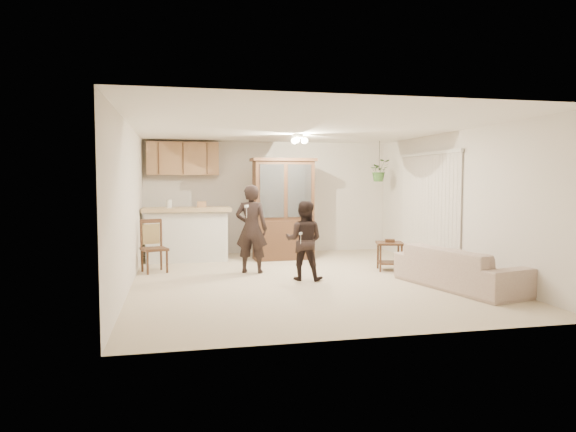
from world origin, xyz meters
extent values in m
plane|color=#BDA98F|center=(0.00, 0.00, 0.00)|extent=(6.50, 6.50, 0.00)
cube|color=white|center=(0.00, 0.00, 2.50)|extent=(5.50, 6.50, 0.02)
cube|color=beige|center=(0.00, 3.25, 1.25)|extent=(5.50, 0.02, 2.50)
cube|color=beige|center=(0.00, -3.25, 1.25)|extent=(5.50, 0.02, 2.50)
cube|color=beige|center=(-2.75, 0.00, 1.25)|extent=(0.02, 6.50, 2.50)
cube|color=beige|center=(2.75, 0.00, 1.25)|extent=(0.02, 6.50, 2.50)
cube|color=silver|center=(-1.85, 2.35, 0.50)|extent=(1.60, 0.55, 1.00)
cube|color=tan|center=(-1.85, 2.35, 1.05)|extent=(1.75, 0.70, 0.08)
cube|color=olive|center=(-1.90, 3.07, 2.10)|extent=(1.50, 0.34, 0.70)
imported|color=#375D25|center=(2.30, 2.40, 1.85)|extent=(0.43, 0.37, 0.48)
cylinder|color=black|center=(2.30, 2.40, 2.17)|extent=(0.01, 0.01, 0.65)
imported|color=beige|center=(2.15, -1.19, 0.37)|extent=(1.14, 1.99, 0.73)
imported|color=black|center=(-0.76, 0.77, 0.90)|extent=(0.77, 0.64, 1.80)
imported|color=black|center=(-0.01, -0.07, 0.68)|extent=(0.81, 0.73, 1.35)
cube|color=#3E2816|center=(0.11, 2.17, 0.41)|extent=(1.23, 0.52, 0.81)
cube|color=#3E2816|center=(0.11, 2.17, 1.43)|extent=(1.23, 0.46, 1.22)
cube|color=silver|center=(0.11, 2.17, 1.43)|extent=(1.06, 0.05, 1.07)
cube|color=#3E2816|center=(0.11, 2.17, 2.06)|extent=(1.34, 0.54, 0.06)
cube|color=#3E2816|center=(1.73, 0.47, 0.50)|extent=(0.58, 0.58, 0.04)
cube|color=#3E2816|center=(1.73, 0.47, 0.14)|extent=(0.48, 0.48, 0.03)
cube|color=#3E2816|center=(1.73, 0.47, 0.54)|extent=(0.19, 0.15, 0.06)
cube|color=#3E2816|center=(-2.44, 1.17, 0.42)|extent=(0.53, 0.53, 0.05)
cube|color=#A58952|center=(-2.44, 1.17, 0.67)|extent=(0.30, 0.13, 0.36)
cube|color=#3E2816|center=(-2.44, 1.17, 0.90)|extent=(0.37, 0.16, 0.07)
cube|color=#3E2816|center=(0.55, 2.84, 0.52)|extent=(0.73, 0.73, 0.06)
cube|color=#A58952|center=(0.55, 2.84, 0.83)|extent=(0.27, 0.33, 0.45)
cube|color=#3E2816|center=(0.55, 2.84, 1.13)|extent=(0.32, 0.40, 0.09)
cube|color=#3E2816|center=(0.20, 2.81, 0.41)|extent=(0.45, 0.45, 0.04)
cube|color=#A58952|center=(0.20, 2.81, 0.66)|extent=(0.30, 0.06, 0.36)
cube|color=#3E2816|center=(0.20, 2.81, 0.89)|extent=(0.38, 0.07, 0.07)
cube|color=silver|center=(-0.89, 0.42, 1.20)|extent=(0.09, 0.14, 0.04)
cube|color=silver|center=(-0.13, -0.34, 0.80)|extent=(0.08, 0.12, 0.03)
camera|label=1|loc=(-2.04, -8.18, 1.64)|focal=32.00mm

